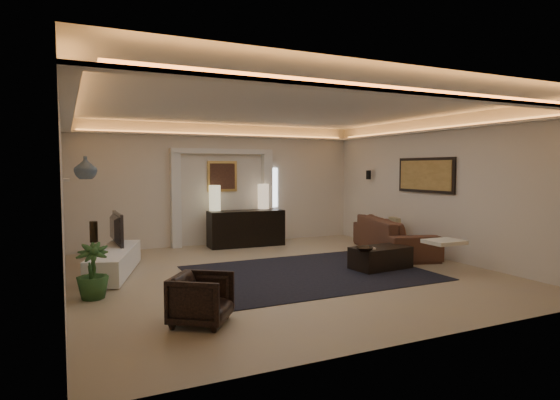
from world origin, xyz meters
name	(u,v)px	position (x,y,z in m)	size (l,w,h in m)	color
floor	(284,273)	(0.00, 0.00, 0.00)	(7.00, 7.00, 0.00)	tan
ceiling	(284,107)	(0.00, 0.00, 2.90)	(7.00, 7.00, 0.00)	white
wall_back	(222,185)	(0.00, 3.50, 1.45)	(7.00, 7.00, 0.00)	beige
wall_front	(427,206)	(0.00, -3.50, 1.45)	(7.00, 7.00, 0.00)	beige
wall_left	(63,196)	(-3.50, 0.00, 1.45)	(7.00, 7.00, 0.00)	beige
wall_right	(437,187)	(3.50, 0.00, 1.45)	(7.00, 7.00, 0.00)	beige
cove_soffit	(284,123)	(0.00, 0.00, 2.62)	(7.00, 7.00, 0.04)	silver
daylight_slit	(273,188)	(1.35, 3.48, 1.35)	(0.25, 0.03, 1.00)	white
area_rug	(310,273)	(0.40, -0.20, 0.01)	(4.00, 3.00, 0.01)	black
pilaster_left	(176,201)	(-1.15, 3.40, 1.10)	(0.22, 0.20, 2.20)	silver
pilaster_right	(267,198)	(1.15, 3.40, 1.10)	(0.22, 0.20, 2.20)	silver
alcove_header	(223,151)	(0.00, 3.40, 2.25)	(2.52, 0.20, 0.12)	silver
painting_frame	(222,176)	(0.00, 3.47, 1.65)	(0.74, 0.04, 0.74)	tan
painting_canvas	(223,176)	(0.00, 3.44, 1.65)	(0.62, 0.02, 0.62)	#4C2D1E
art_panel_frame	(426,175)	(3.47, 0.30, 1.70)	(0.04, 1.64, 0.74)	black
art_panel_gold	(425,175)	(3.44, 0.30, 1.70)	(0.02, 1.50, 0.62)	tan
wall_sconce	(368,175)	(3.38, 2.20, 1.68)	(0.12, 0.12, 0.22)	black
wall_niche	(66,180)	(-3.44, 1.40, 1.65)	(0.10, 0.55, 0.04)	silver
console	(246,229)	(0.41, 2.94, 0.40)	(1.78, 0.56, 0.89)	black
lamp_left	(215,200)	(-0.27, 3.21, 1.09)	(0.27, 0.27, 0.60)	beige
lamp_right	(263,199)	(0.97, 3.21, 1.09)	(0.27, 0.27, 0.61)	beige
media_ledge	(115,261)	(-2.71, 1.17, 0.23)	(0.55, 2.20, 0.41)	white
tv	(112,228)	(-2.70, 1.75, 0.75)	(0.14, 1.03, 0.60)	black
figurine	(94,231)	(-2.99, 2.22, 0.64)	(0.15, 0.15, 0.40)	black
ginger_jar	(86,168)	(-3.15, 0.96, 1.86)	(0.36, 0.36, 0.37)	#425461
plant	(92,271)	(-3.15, -0.29, 0.40)	(0.44, 0.44, 0.79)	#2A5123
sofa	(394,235)	(3.02, 0.76, 0.38)	(1.02, 2.61, 0.76)	#52331C
throw_blanket	(444,242)	(2.58, -1.16, 0.55)	(0.62, 0.51, 0.07)	white
throw_pillow	(394,227)	(3.15, 0.89, 0.55)	(0.12, 0.41, 0.41)	tan
coffee_table	(380,258)	(1.75, -0.44, 0.20)	(1.08, 0.59, 0.40)	black
bowl	(364,249)	(1.21, -0.69, 0.45)	(0.31, 0.31, 0.08)	black
magazine	(368,248)	(1.42, -0.52, 0.42)	(0.23, 0.16, 0.03)	#FEE9CF
armchair	(201,299)	(-2.04, -1.98, 0.30)	(0.64, 0.66, 0.60)	black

